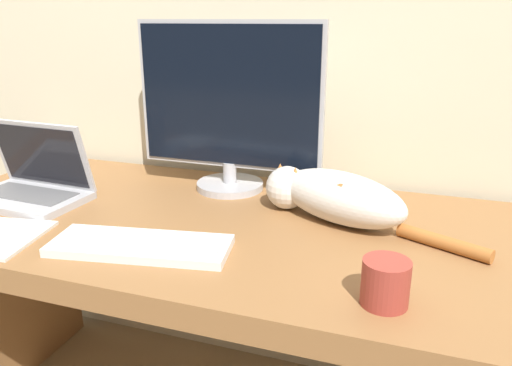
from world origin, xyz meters
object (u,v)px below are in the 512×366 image
monitor (229,107)px  laptop (31,184)px  cat (334,195)px  coffee_mug (385,283)px  external_keyboard (141,245)px

monitor → laptop: bearing=-151.2°
cat → coffee_mug: (0.16, -0.37, -0.02)m
laptop → cat: (0.84, 0.13, 0.02)m
coffee_mug → laptop: bearing=166.7°
external_keyboard → cat: (0.37, 0.31, 0.06)m
monitor → laptop: monitor is taller
external_keyboard → coffee_mug: 0.54m
cat → coffee_mug: 0.40m
monitor → cat: monitor is taller
monitor → cat: 0.41m
coffee_mug → cat: bearing=114.0°
laptop → external_keyboard: bearing=-18.5°
external_keyboard → coffee_mug: bearing=-15.3°
monitor → laptop: size_ratio=1.65×
laptop → cat: bearing=11.9°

